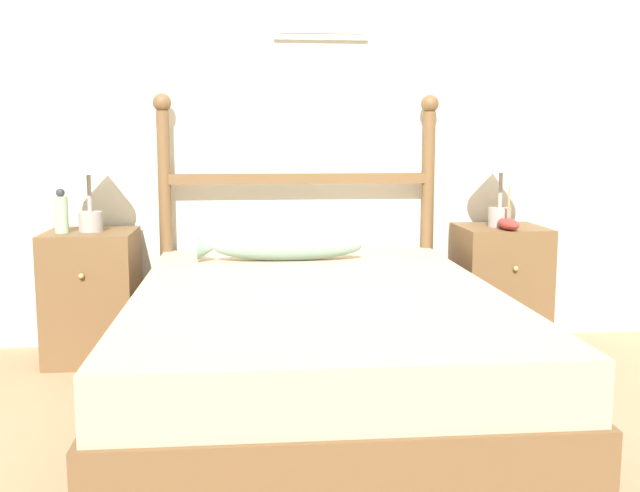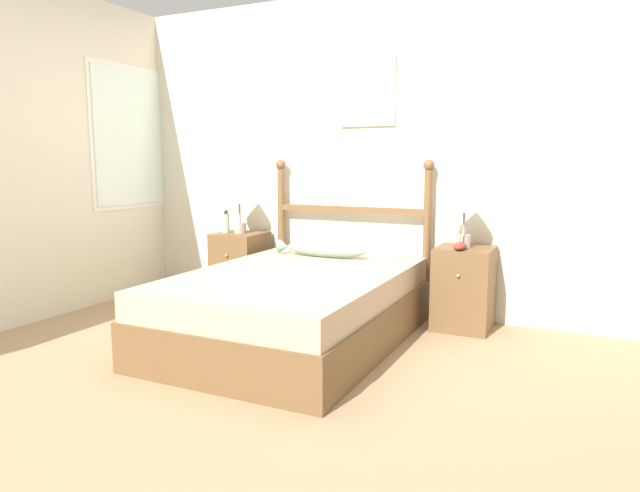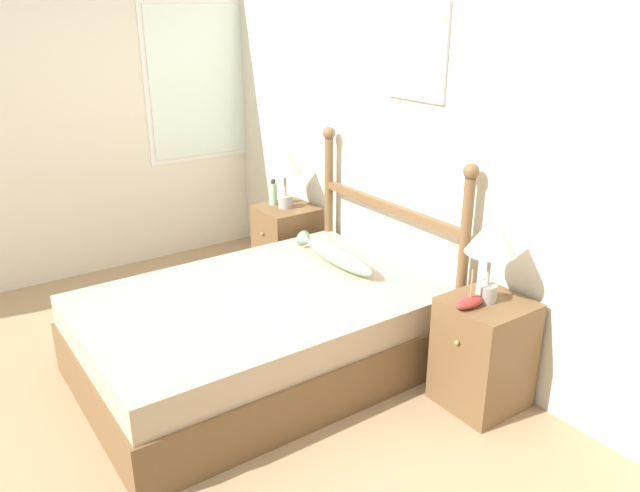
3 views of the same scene
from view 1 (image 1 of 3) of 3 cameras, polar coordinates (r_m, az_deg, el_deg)
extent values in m
cube|color=beige|center=(3.77, -0.60, 12.01)|extent=(6.40, 0.06, 2.55)
cube|color=brown|center=(2.83, -0.25, -9.79)|extent=(1.35, 1.98, 0.30)
cube|color=tan|center=(2.77, -0.26, -5.03)|extent=(1.31, 1.94, 0.18)
cylinder|color=brown|center=(3.69, -11.66, 1.06)|extent=(0.06, 0.06, 1.15)
sphere|color=brown|center=(3.66, -11.95, 10.64)|extent=(0.09, 0.09, 0.09)
cylinder|color=brown|center=(3.77, 8.17, 1.31)|extent=(0.06, 0.06, 1.15)
sphere|color=brown|center=(3.75, 8.37, 10.68)|extent=(0.09, 0.09, 0.09)
cube|color=brown|center=(3.65, -1.65, 5.16)|extent=(1.29, 0.04, 0.05)
cube|color=brown|center=(3.63, -16.93, -3.65)|extent=(0.40, 0.41, 0.60)
sphere|color=tan|center=(3.40, -17.73, -2.20)|extent=(0.02, 0.02, 0.02)
cube|color=brown|center=(3.76, 13.49, -3.11)|extent=(0.40, 0.41, 0.60)
sphere|color=tan|center=(3.54, 14.69, -1.68)|extent=(0.02, 0.02, 0.02)
cylinder|color=gray|center=(3.57, -17.08, 1.79)|extent=(0.11, 0.11, 0.09)
cylinder|color=gray|center=(3.55, -17.17, 3.92)|extent=(0.02, 0.02, 0.17)
cone|color=beige|center=(3.55, -17.30, 6.84)|extent=(0.26, 0.26, 0.19)
cylinder|color=gray|center=(3.69, 13.51, 2.15)|extent=(0.11, 0.11, 0.09)
cylinder|color=gray|center=(3.68, 13.58, 4.19)|extent=(0.02, 0.02, 0.17)
cone|color=beige|center=(3.68, 13.68, 7.02)|extent=(0.26, 0.26, 0.19)
cylinder|color=#99C699|center=(3.56, -19.11, 2.27)|extent=(0.06, 0.06, 0.16)
sphere|color=#333338|center=(3.55, -19.18, 3.86)|extent=(0.04, 0.04, 0.04)
ellipsoid|color=maroon|center=(3.59, 14.14, 1.63)|extent=(0.08, 0.20, 0.05)
cylinder|color=#997F56|center=(3.58, 14.20, 3.26)|extent=(0.01, 0.01, 0.15)
ellipsoid|color=gray|center=(3.34, -2.40, -0.07)|extent=(0.66, 0.12, 0.12)
cone|color=gray|center=(3.34, -8.66, -0.16)|extent=(0.08, 0.11, 0.11)
camera|label=2|loc=(2.14, 102.80, 3.57)|focal=32.00mm
camera|label=3|loc=(3.41, 66.61, 20.16)|focal=35.00mm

